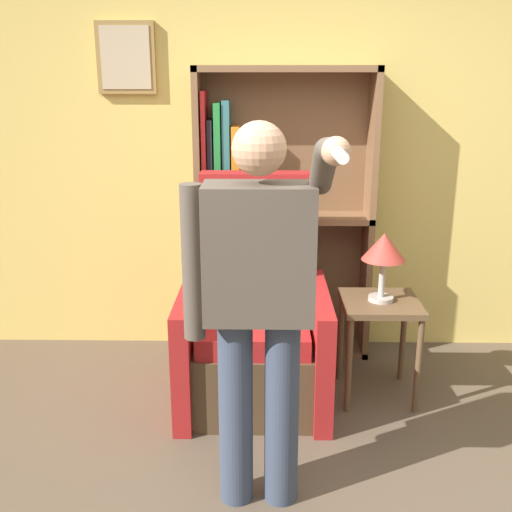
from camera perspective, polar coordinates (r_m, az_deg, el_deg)
wall_back at (r=4.05m, az=3.42°, el=10.40°), size 8.00×0.11×2.80m
bookcase at (r=3.98m, az=0.58°, el=2.85°), size 1.15×0.28×1.91m
armchair at (r=3.56m, az=-0.18°, el=-7.31°), size 0.85×0.84×1.30m
person_standing at (r=2.46m, az=0.23°, el=-4.05°), size 0.60×0.78×1.68m
side_table at (r=3.58m, az=11.68°, el=-5.75°), size 0.45×0.45×0.60m
table_lamp at (r=3.45m, az=12.07°, el=0.55°), size 0.25×0.25×0.40m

